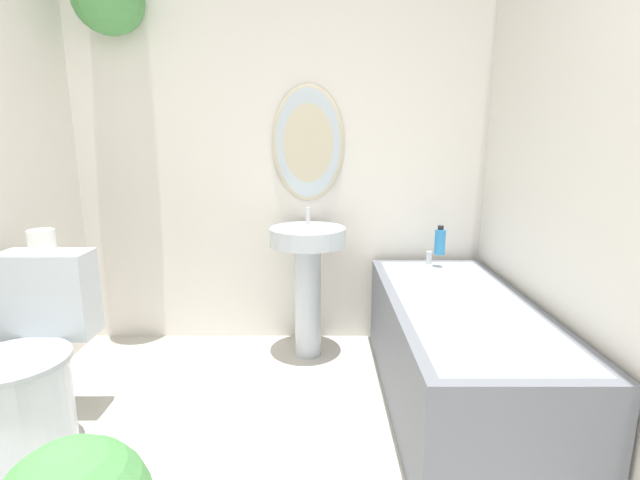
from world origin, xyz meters
name	(u,v)px	position (x,y,z in m)	size (l,w,h in m)	color
wall_back	(262,134)	(-0.12, 2.36, 1.32)	(2.64, 0.39, 2.40)	silver
wall_right	(610,163)	(1.29, 1.17, 1.20)	(0.06, 2.47, 2.40)	silver
toilet	(31,372)	(-0.99, 1.25, 0.33)	(0.43, 0.59, 0.80)	silver
pedestal_sink	(310,266)	(0.17, 2.09, 0.55)	(0.44, 0.44, 0.89)	silver
bathtub	(460,352)	(0.90, 1.53, 0.28)	(0.67, 1.53, 0.62)	slate
shampoo_bottle	(442,241)	(0.95, 2.14, 0.69)	(0.06, 0.06, 0.17)	#2D84C6
toilet_paper_roll	(44,241)	(-0.99, 1.45, 0.85)	(0.11, 0.11, 0.10)	white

